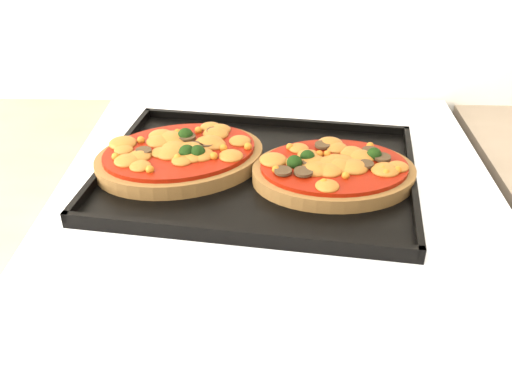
# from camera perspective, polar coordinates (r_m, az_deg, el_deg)

# --- Properties ---
(baking_tray) EXTENTS (0.45, 0.36, 0.02)m
(baking_tray) POSITION_cam_1_polar(r_m,az_deg,el_deg) (0.77, 0.13, 2.12)
(baking_tray) COLOR black
(baking_tray) RESTS_ON stove
(pizza_left) EXTENTS (0.28, 0.24, 0.03)m
(pizza_left) POSITION_cam_1_polar(r_m,az_deg,el_deg) (0.78, -7.59, 3.70)
(pizza_left) COLOR brown
(pizza_left) RESTS_ON baking_tray
(pizza_right) EXTENTS (0.23, 0.18, 0.03)m
(pizza_right) POSITION_cam_1_polar(r_m,az_deg,el_deg) (0.75, 7.80, 2.21)
(pizza_right) COLOR brown
(pizza_right) RESTS_ON baking_tray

